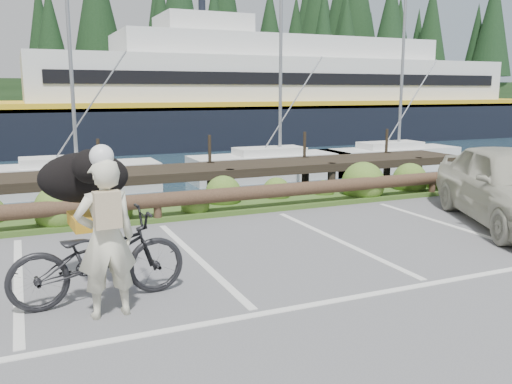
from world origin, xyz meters
TOP-DOWN VIEW (x-y plane):
  - ground at (0.00, 0.00)m, footprint 72.00×72.00m
  - harbor_backdrop at (0.40, 78.42)m, footprint 170.00×160.00m
  - vegetation_strip at (0.00, 5.30)m, footprint 34.00×1.60m
  - log_rail at (0.00, 4.60)m, footprint 32.00×0.30m
  - bicycle at (-1.65, 0.79)m, footprint 2.22×0.90m
  - cyclist at (-1.61, 0.29)m, footprint 0.71×0.49m
  - dog at (-1.69, 1.49)m, footprint 0.65×1.20m

SIDE VIEW (x-z plane):
  - harbor_backdrop at x=0.40m, z-range -15.00..15.00m
  - ground at x=0.00m, z-range 0.00..0.00m
  - log_rail at x=0.00m, z-range -0.30..0.30m
  - vegetation_strip at x=0.00m, z-range 0.00..0.10m
  - bicycle at x=-1.65m, z-range 0.00..1.14m
  - cyclist at x=-1.61m, z-range 0.00..1.87m
  - dog at x=-1.69m, z-range 1.14..1.82m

